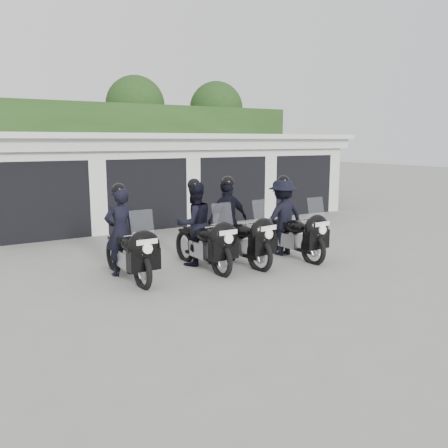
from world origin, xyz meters
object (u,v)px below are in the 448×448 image
police_bike_a (126,241)px  police_bike_c (233,225)px  police_bike_d (287,221)px  police_bike_b (199,229)px

police_bike_a → police_bike_c: (2.51, -0.03, 0.08)m
police_bike_c → police_bike_d: 1.45m
police_bike_b → police_bike_c: bearing=-7.2°
police_bike_a → police_bike_d: 3.95m
police_bike_c → police_bike_a: bearing=172.5°
police_bike_a → police_bike_d: size_ratio=0.99×
police_bike_d → police_bike_b: bearing=172.3°
police_bike_b → police_bike_c: (0.83, -0.07, 0.01)m
police_bike_a → police_bike_b: police_bike_b is taller
police_bike_c → police_bike_d: police_bike_c is taller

